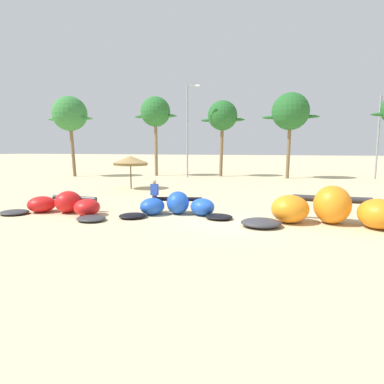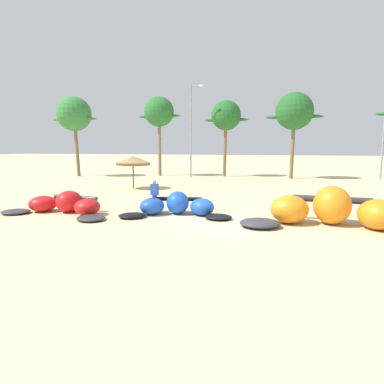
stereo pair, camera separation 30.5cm
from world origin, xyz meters
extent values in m
plane|color=beige|center=(0.00, 0.00, 0.00)|extent=(260.00, 260.00, 0.00)
ellipsoid|color=#333338|center=(-10.41, -0.88, 0.11)|extent=(1.64, 1.54, 0.21)
ellipsoid|color=red|center=(-9.51, -0.05, 0.40)|extent=(1.79, 1.81, 0.80)
ellipsoid|color=red|center=(-8.16, 0.21, 0.54)|extent=(1.29, 1.42, 1.07)
ellipsoid|color=red|center=(-6.85, -0.21, 0.40)|extent=(1.73, 1.78, 0.80)
ellipsoid|color=#333338|center=(-6.05, -1.14, 0.11)|extent=(1.72, 1.65, 0.21)
cylinder|color=#333338|center=(-8.13, 0.68, 0.65)|extent=(2.56, 0.39, 0.23)
cube|color=#333338|center=(-8.16, 0.07, 0.54)|extent=(0.96, 0.54, 0.04)
ellipsoid|color=black|center=(-4.54, -0.14, 0.11)|extent=(1.64, 1.59, 0.22)
ellipsoid|color=blue|center=(-3.95, 0.79, 0.41)|extent=(1.50, 1.58, 0.81)
ellipsoid|color=blue|center=(-2.84, 1.33, 0.55)|extent=(1.32, 1.45, 1.10)
ellipsoid|color=blue|center=(-1.60, 1.28, 0.41)|extent=(1.66, 1.65, 0.81)
ellipsoid|color=black|center=(-0.69, 0.66, 0.11)|extent=(1.40, 1.26, 0.22)
cylinder|color=black|center=(-2.93, 1.76, 0.65)|extent=(2.30, 0.67, 0.21)
cube|color=black|center=(-2.81, 1.21, 0.55)|extent=(0.91, 0.61, 0.04)
ellipsoid|color=#333338|center=(1.23, -0.29, 0.16)|extent=(2.02, 1.93, 0.32)
ellipsoid|color=orange|center=(2.37, 0.76, 0.60)|extent=(2.22, 2.25, 1.20)
ellipsoid|color=orange|center=(4.07, 1.08, 0.81)|extent=(1.62, 1.74, 1.61)
ellipsoid|color=orange|center=(5.73, 0.56, 0.60)|extent=(2.17, 2.21, 1.20)
cylinder|color=#333338|center=(4.11, 1.66, 0.95)|extent=(3.24, 0.49, 0.29)
cube|color=#333338|center=(4.06, 0.92, 0.81)|extent=(1.21, 0.67, 0.04)
cylinder|color=brown|center=(-9.34, 9.75, 1.01)|extent=(0.10, 0.10, 2.02)
cone|color=#9E7F4C|center=(-9.34, 9.75, 2.29)|extent=(2.76, 2.76, 0.53)
cylinder|color=olive|center=(-9.34, 9.75, 1.92)|extent=(2.62, 2.62, 0.20)
cylinder|color=#383842|center=(-4.10, 1.48, 0.42)|extent=(0.24, 0.24, 0.85)
cube|color=#2D51A8|center=(-4.10, 1.48, 1.13)|extent=(0.36, 0.22, 0.56)
sphere|color=tan|center=(-4.10, 1.48, 1.52)|extent=(0.20, 0.20, 0.20)
cylinder|color=brown|center=(-20.47, 18.37, 3.44)|extent=(0.64, 0.36, 6.89)
sphere|color=#337A38|center=(-20.61, 18.37, 6.88)|extent=(3.77, 3.77, 3.77)
ellipsoid|color=#337A38|center=(-22.11, 18.37, 6.31)|extent=(2.64, 0.50, 0.36)
ellipsoid|color=#337A38|center=(-19.10, 18.37, 6.31)|extent=(2.64, 0.50, 0.36)
cylinder|color=#7F6647|center=(-11.85, 21.65, 3.59)|extent=(0.38, 0.36, 7.18)
sphere|color=#286B2D|center=(-11.87, 21.65, 7.18)|extent=(3.34, 3.34, 3.34)
ellipsoid|color=#286B2D|center=(-13.20, 21.65, 6.68)|extent=(2.34, 0.50, 0.36)
ellipsoid|color=#286B2D|center=(-10.53, 21.65, 6.68)|extent=(2.34, 0.50, 0.36)
cylinder|color=brown|center=(-4.54, 22.92, 3.35)|extent=(0.49, 0.36, 6.71)
sphere|color=#236028|center=(-4.48, 22.92, 6.70)|extent=(3.27, 3.27, 3.27)
ellipsoid|color=#236028|center=(-5.79, 22.92, 6.21)|extent=(2.29, 0.50, 0.36)
ellipsoid|color=#236028|center=(-3.17, 22.92, 6.21)|extent=(2.29, 0.50, 0.36)
cylinder|color=brown|center=(2.63, 22.11, 3.43)|extent=(0.44, 0.36, 6.86)
sphere|color=#236028|center=(2.67, 22.11, 6.86)|extent=(3.79, 3.79, 3.79)
ellipsoid|color=#236028|center=(1.16, 22.11, 6.29)|extent=(2.65, 0.50, 0.36)
ellipsoid|color=#236028|center=(4.19, 22.11, 6.29)|extent=(2.65, 0.50, 0.36)
ellipsoid|color=#236028|center=(11.09, 21.45, 6.29)|extent=(2.35, 0.50, 0.36)
cylinder|color=gray|center=(-7.83, 20.53, 4.86)|extent=(0.18, 0.18, 9.71)
cylinder|color=gray|center=(-7.26, 20.53, 9.56)|extent=(1.14, 0.10, 0.10)
ellipsoid|color=silver|center=(-6.69, 20.53, 9.56)|extent=(0.56, 0.24, 0.20)
cylinder|color=gray|center=(11.27, 23.59, 4.17)|extent=(0.18, 0.18, 8.33)
camera|label=1|loc=(1.93, -13.67, 3.19)|focal=30.82mm
camera|label=2|loc=(2.22, -13.59, 3.19)|focal=30.82mm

